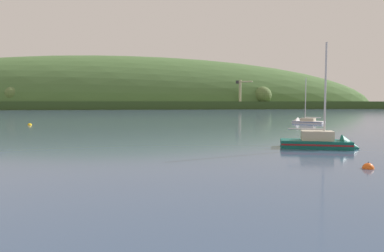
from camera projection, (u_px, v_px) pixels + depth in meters
name	position (u px, v px, depth m)	size (l,w,h in m)	color
far_shoreline_hill	(117.00, 108.00, 225.09)	(451.09, 118.27, 65.94)	#314A21
dockside_crane	(240.00, 96.00, 198.89)	(8.03, 8.39, 16.28)	#4C4C51
sailboat_near_mooring	(304.00, 123.00, 65.24)	(6.07, 5.76, 9.53)	white
sailboat_midwater_white	(324.00, 145.00, 30.16)	(6.88, 4.12, 10.05)	#0F564C
mooring_buoy_foreground	(30.00, 125.00, 59.70)	(0.69, 0.69, 0.77)	yellow
mooring_buoy_midchannel	(368.00, 169.00, 20.97)	(0.68, 0.68, 0.76)	#EA5B19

